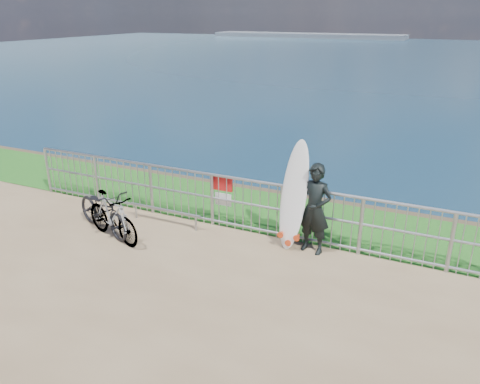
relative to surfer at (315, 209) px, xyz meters
The scene contains 8 objects.
grass_strip 2.32m from the surfer, 142.06° to the left, with size 120.00×120.00×0.00m, color #185216.
seascape 153.10m from the surfer, 107.28° to the left, with size 260.00×260.00×5.00m.
railing 1.73m from the surfer, behind, with size 10.06×0.10×1.13m.
surfer is the anchor object (origin of this frame).
surfboard 0.43m from the surfer, behind, with size 0.64×0.60×2.05m.
bicycle_near 4.16m from the surfer, 166.53° to the right, with size 0.61×1.75×0.92m, color black.
bicycle_far 3.84m from the surfer, 162.41° to the right, with size 0.44×1.57×0.94m, color black.
bike_rack 3.17m from the surfer, behind, with size 1.67×0.05×0.35m.
Camera 1 is at (3.73, -6.16, 4.15)m, focal length 35.00 mm.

